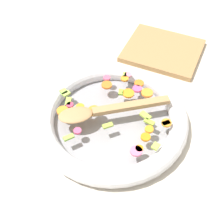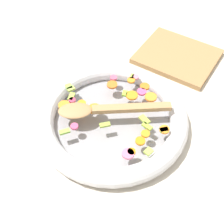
% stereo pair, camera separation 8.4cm
% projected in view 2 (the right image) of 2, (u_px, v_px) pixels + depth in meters
% --- Properties ---
extents(ground_plane, '(4.00, 4.00, 0.00)m').
position_uv_depth(ground_plane, '(112.00, 123.00, 0.87)').
color(ground_plane, beige).
extents(skillet, '(0.42, 0.42, 0.05)m').
position_uv_depth(skillet, '(112.00, 119.00, 0.86)').
color(skillet, gray).
rests_on(skillet, ground_plane).
extents(chopped_vegetables, '(0.33, 0.30, 0.01)m').
position_uv_depth(chopped_vegetables, '(117.00, 107.00, 0.84)').
color(chopped_vegetables, orange).
rests_on(chopped_vegetables, skillet).
extents(wooden_spoon, '(0.27, 0.21, 0.01)m').
position_uv_depth(wooden_spoon, '(102.00, 109.00, 0.83)').
color(wooden_spoon, '#A87F51').
rests_on(wooden_spoon, chopped_vegetables).
extents(cutting_board, '(0.25, 0.21, 0.02)m').
position_uv_depth(cutting_board, '(177.00, 56.00, 1.05)').
color(cutting_board, '#9E7547').
rests_on(cutting_board, ground_plane).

